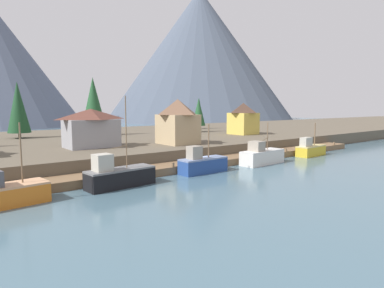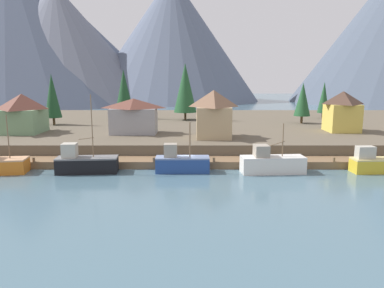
% 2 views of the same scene
% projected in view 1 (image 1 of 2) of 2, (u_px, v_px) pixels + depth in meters
% --- Properties ---
extents(ground_plane, '(400.00, 400.00, 1.00)m').
position_uv_depth(ground_plane, '(130.00, 157.00, 61.36)').
color(ground_plane, '#476675').
extents(dock, '(80.00, 4.00, 1.60)m').
position_uv_depth(dock, '(189.00, 165.00, 47.16)').
color(dock, brown).
rests_on(dock, ground_plane).
extents(shoreline_bank, '(400.00, 56.00, 2.50)m').
position_uv_depth(shoreline_bank, '(103.00, 142.00, 70.56)').
color(shoreline_bank, brown).
rests_on(shoreline_bank, ground_plane).
extents(mountain_far_ridge, '(117.43, 117.43, 81.12)m').
position_uv_depth(mountain_far_ridge, '(199.00, 56.00, 210.12)').
color(mountain_far_ridge, '#475160').
rests_on(mountain_far_ridge, ground_plane).
extents(fishing_boat_orange, '(6.99, 3.57, 7.42)m').
position_uv_depth(fishing_boat_orange, '(6.00, 193.00, 29.55)').
color(fishing_boat_orange, '#CC6B1E').
rests_on(fishing_boat_orange, ground_plane).
extents(fishing_boat_black, '(7.84, 3.11, 10.02)m').
position_uv_depth(fishing_boat_black, '(119.00, 176.00, 36.48)').
color(fishing_boat_black, black).
rests_on(fishing_boat_black, ground_plane).
extents(fishing_boat_blue, '(6.92, 2.40, 6.50)m').
position_uv_depth(fishing_boat_blue, '(202.00, 164.00, 44.31)').
color(fishing_boat_blue, navy).
rests_on(fishing_boat_blue, ground_plane).
extents(fishing_boat_white, '(8.23, 3.20, 6.38)m').
position_uv_depth(fishing_boat_white, '(262.00, 156.00, 51.05)').
color(fishing_boat_white, silver).
rests_on(fishing_boat_white, ground_plane).
extents(fishing_boat_yellow, '(6.77, 2.71, 5.95)m').
position_uv_depth(fishing_boat_yellow, '(310.00, 149.00, 59.55)').
color(fishing_boat_yellow, gold).
rests_on(fishing_boat_yellow, ground_plane).
extents(house_yellow, '(5.44, 5.68, 7.14)m').
position_uv_depth(house_yellow, '(243.00, 118.00, 75.88)').
color(house_yellow, gold).
rests_on(house_yellow, shoreline_bank).
extents(house_grey, '(8.08, 5.29, 6.00)m').
position_uv_depth(house_grey, '(91.00, 128.00, 51.61)').
color(house_grey, gray).
rests_on(house_grey, shoreline_bank).
extents(house_tan, '(5.65, 6.35, 7.59)m').
position_uv_depth(house_tan, '(178.00, 121.00, 56.30)').
color(house_tan, tan).
rests_on(house_tan, shoreline_bank).
extents(conifer_near_right, '(3.38, 3.38, 8.41)m').
position_uv_depth(conifer_near_right, '(199.00, 112.00, 82.48)').
color(conifer_near_right, '#4C3823').
rests_on(conifer_near_right, shoreline_bank).
extents(conifer_mid_right, '(5.10, 5.10, 12.63)m').
position_uv_depth(conifer_mid_right, '(93.00, 103.00, 72.16)').
color(conifer_mid_right, '#4C3823').
rests_on(conifer_mid_right, shoreline_bank).
extents(conifer_back_left, '(4.37, 4.37, 11.28)m').
position_uv_depth(conifer_back_left, '(18.00, 107.00, 65.95)').
color(conifer_back_left, '#4C3823').
rests_on(conifer_back_left, shoreline_bank).
extents(conifer_back_right, '(2.64, 2.64, 8.49)m').
position_uv_depth(conifer_back_right, '(199.00, 112.00, 94.12)').
color(conifer_back_right, '#4C3823').
rests_on(conifer_back_right, shoreline_bank).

